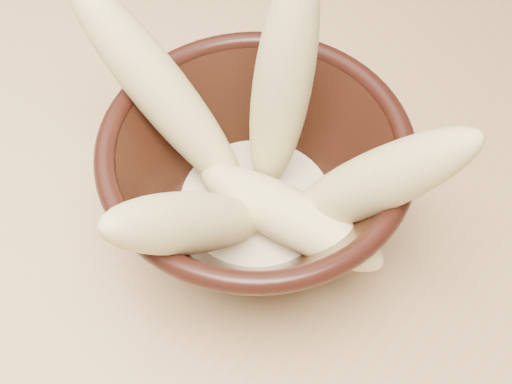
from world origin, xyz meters
TOP-DOWN VIEW (x-y plane):
  - table at (0.00, 0.00)m, footprint 1.20×0.80m
  - bowl at (0.17, -0.04)m, footprint 0.18×0.18m
  - milk_puddle at (0.17, -0.04)m, footprint 0.10×0.10m
  - banana_upright at (0.16, -0.01)m, footprint 0.04×0.07m
  - banana_left at (0.10, -0.04)m, footprint 0.14×0.05m
  - banana_right at (0.23, -0.02)m, footprint 0.12×0.07m
  - banana_across at (0.20, -0.04)m, footprint 0.13×0.04m
  - banana_front at (0.17, -0.10)m, footprint 0.05×0.13m

SIDE VIEW (x-z plane):
  - table at x=0.00m, z-range 0.30..1.05m
  - milk_puddle at x=0.17m, z-range 0.78..0.79m
  - bowl at x=0.17m, z-range 0.76..0.86m
  - banana_across at x=0.20m, z-range 0.79..0.83m
  - banana_front at x=0.17m, z-range 0.78..0.90m
  - banana_right at x=0.23m, z-range 0.78..0.92m
  - banana_left at x=0.10m, z-range 0.78..0.92m
  - banana_upright at x=0.16m, z-range 0.78..0.95m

